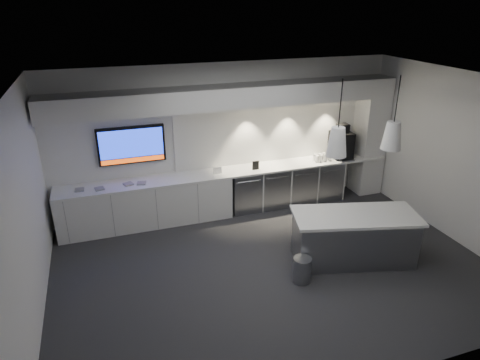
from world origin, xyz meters
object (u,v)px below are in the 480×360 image
object	(u,v)px
wall_tv	(132,145)
coffee_machine	(341,143)
bin	(302,270)
island	(353,237)

from	to	relation	value
wall_tv	coffee_machine	world-z (taller)	wall_tv
wall_tv	bin	distance (m)	3.90
island	coffee_machine	bearing A→B (deg)	79.21
bin	coffee_machine	xyz separation A→B (m)	(2.22, 2.68, 1.00)
wall_tv	bin	xyz separation A→B (m)	(2.18, -2.93, -1.36)
wall_tv	bin	world-z (taller)	wall_tv
wall_tv	island	distance (m)	4.35
wall_tv	coffee_machine	xyz separation A→B (m)	(4.40, -0.25, -0.35)
island	wall_tv	bearing A→B (deg)	155.16
island	bin	size ratio (longest dim) A/B	5.37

